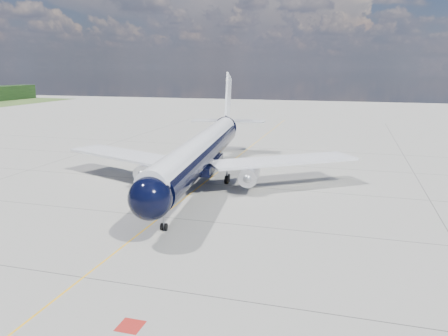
# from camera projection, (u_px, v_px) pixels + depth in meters

# --- Properties ---
(ground) EXTENTS (320.00, 320.00, 0.00)m
(ground) POSITION_uv_depth(u_px,v_px,m) (214.00, 175.00, 67.48)
(ground) COLOR gray
(ground) RESTS_ON ground
(taxiway_centerline) EXTENTS (0.16, 160.00, 0.01)m
(taxiway_centerline) POSITION_uv_depth(u_px,v_px,m) (204.00, 183.00, 62.80)
(taxiway_centerline) COLOR #FFB40D
(taxiway_centerline) RESTS_ON ground
(red_marking) EXTENTS (1.60, 1.60, 0.01)m
(red_marking) POSITION_uv_depth(u_px,v_px,m) (130.00, 326.00, 28.19)
(red_marking) COLOR maroon
(red_marking) RESTS_ON ground
(main_airliner) EXTENTS (43.65, 53.45, 15.45)m
(main_airliner) POSITION_uv_depth(u_px,v_px,m) (203.00, 150.00, 62.37)
(main_airliner) COLOR black
(main_airliner) RESTS_ON ground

